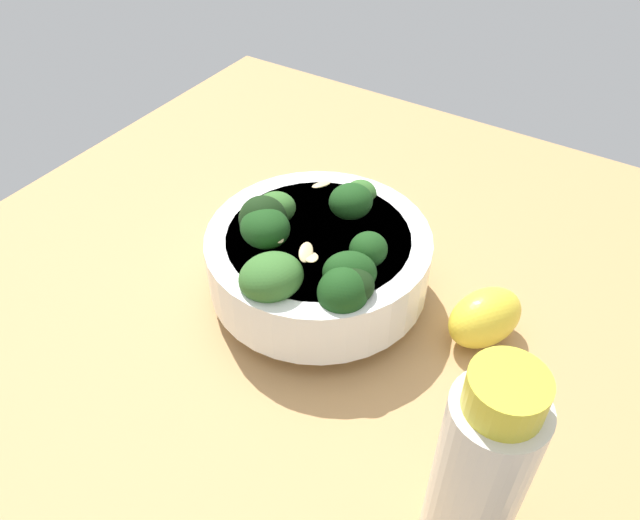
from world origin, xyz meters
The scene contains 4 objects.
ground_plane centered at (0.00, 0.00, -1.94)cm, with size 68.89×68.89×3.87cm, color tan.
bowl_of_broccoli centered at (0.98, 0.21, 4.57)cm, with size 18.63×18.01×10.40cm.
lemon_wedge centered at (-2.13, 13.52, 2.40)cm, with size 6.36×4.11×4.80cm, color yellow.
bottle_tall centered at (13.10, 18.30, 7.15)cm, with size 5.06×5.06×15.09cm.
Camera 1 is at (32.27, 20.21, 37.89)cm, focal length 34.92 mm.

